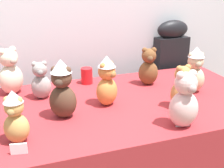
# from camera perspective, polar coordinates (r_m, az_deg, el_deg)

# --- Properties ---
(display_table) EXTENTS (1.87, 0.94, 0.70)m
(display_table) POSITION_cam_1_polar(r_m,az_deg,el_deg) (1.89, -0.00, -13.47)
(display_table) COLOR maroon
(display_table) RESTS_ON ground_plane
(instrument_case) EXTENTS (0.29, 0.13, 1.07)m
(instrument_case) POSITION_cam_1_polar(r_m,az_deg,el_deg) (2.58, 11.12, 0.50)
(instrument_case) COLOR black
(instrument_case) RESTS_ON ground_plane
(teddy_bear_chestnut) EXTENTS (0.16, 0.14, 0.26)m
(teddy_bear_chestnut) POSITION_cam_1_polar(r_m,az_deg,el_deg) (1.98, 7.18, 3.24)
(teddy_bear_chestnut) COLOR brown
(teddy_bear_chestnut) RESTS_ON display_table
(teddy_bear_ash) EXTENTS (0.12, 0.11, 0.24)m
(teddy_bear_ash) POSITION_cam_1_polar(r_m,az_deg,el_deg) (1.80, -13.83, 0.53)
(teddy_bear_ash) COLOR gray
(teddy_bear_ash) RESTS_ON display_table
(teddy_bear_honey) EXTENTS (0.14, 0.13, 0.25)m
(teddy_bear_honey) POSITION_cam_1_polar(r_m,az_deg,el_deg) (1.35, -18.49, -6.28)
(teddy_bear_honey) COLOR tan
(teddy_bear_honey) RESTS_ON display_table
(teddy_bear_sand) EXTENTS (0.16, 0.14, 0.30)m
(teddy_bear_sand) POSITION_cam_1_polar(r_m,az_deg,el_deg) (1.91, 15.96, 2.61)
(teddy_bear_sand) COLOR #CCB78E
(teddy_bear_sand) RESTS_ON display_table
(teddy_bear_ginger) EXTENTS (0.17, 0.17, 0.29)m
(teddy_bear_ginger) POSITION_cam_1_polar(r_m,az_deg,el_deg) (1.65, -1.02, 0.52)
(teddy_bear_ginger) COLOR #D17F3D
(teddy_bear_ginger) RESTS_ON display_table
(teddy_bear_cream) EXTENTS (0.20, 0.19, 0.30)m
(teddy_bear_cream) POSITION_cam_1_polar(r_m,az_deg,el_deg) (1.92, -19.36, 2.14)
(teddy_bear_cream) COLOR beige
(teddy_bear_cream) RESTS_ON display_table
(teddy_bear_blush) EXTENTS (0.16, 0.14, 0.29)m
(teddy_bear_blush) POSITION_cam_1_polar(r_m,az_deg,el_deg) (1.46, 14.02, -3.27)
(teddy_bear_blush) COLOR beige
(teddy_bear_blush) RESTS_ON display_table
(teddy_bear_cocoa) EXTENTS (0.18, 0.17, 0.32)m
(teddy_bear_cocoa) POSITION_cam_1_polar(r_m,az_deg,el_deg) (1.52, -9.76, -1.12)
(teddy_bear_cocoa) COLOR #4C3323
(teddy_bear_cocoa) RESTS_ON display_table
(teddy_bear_caramel) EXTENTS (0.14, 0.12, 0.25)m
(teddy_bear_caramel) POSITION_cam_1_polar(r_m,az_deg,el_deg) (1.67, 13.60, -0.76)
(teddy_bear_caramel) COLOR #B27A42
(teddy_bear_caramel) RESTS_ON display_table
(party_cup_red) EXTENTS (0.08, 0.08, 0.11)m
(party_cup_red) POSITION_cam_1_polar(r_m,az_deg,el_deg) (2.02, -4.99, 1.63)
(party_cup_red) COLOR red
(party_cup_red) RESTS_ON display_table
(name_card_front_left) EXTENTS (0.07, 0.02, 0.05)m
(name_card_front_left) POSITION_cam_1_polar(r_m,az_deg,el_deg) (1.50, 13.78, -7.24)
(name_card_front_left) COLOR white
(name_card_front_left) RESTS_ON display_table
(name_card_front_middle) EXTENTS (0.07, 0.02, 0.05)m
(name_card_front_middle) POSITION_cam_1_polar(r_m,az_deg,el_deg) (1.31, -17.85, -12.03)
(name_card_front_middle) COLOR white
(name_card_front_middle) RESTS_ON display_table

